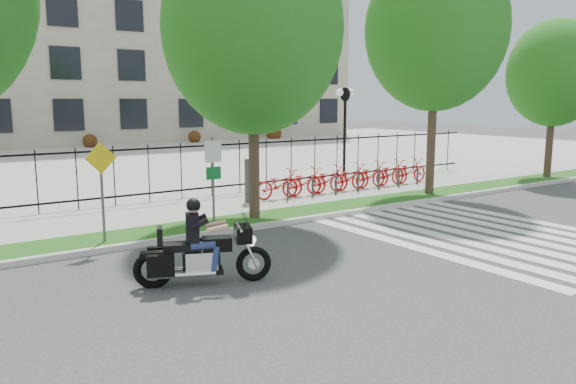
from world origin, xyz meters
TOP-DOWN VIEW (x-y plane):
  - ground at (0.00, 0.00)m, footprint 120.00×120.00m
  - curb at (0.00, 4.10)m, footprint 60.00×0.20m
  - grass_verge at (0.00, 4.95)m, footprint 60.00×1.50m
  - sidewalk at (0.00, 7.45)m, footprint 60.00×3.50m
  - plaza at (0.00, 25.00)m, footprint 80.00×34.00m
  - crosswalk_stripes at (4.83, 0.00)m, footprint 5.70×8.00m
  - iron_fence at (0.00, 9.20)m, footprint 30.00×0.06m
  - office_building at (0.00, 44.92)m, footprint 60.00×21.90m
  - lamp_post_right at (10.00, 12.00)m, footprint 1.06×0.70m
  - street_tree_1 at (0.46, 4.95)m, footprint 5.24×5.24m
  - street_tree_2 at (8.23, 4.95)m, footprint 5.16×5.16m
  - street_tree_3 at (16.22, 4.95)m, footprint 4.15×4.15m
  - bike_share_station at (6.13, 7.20)m, footprint 8.96×0.88m
  - sign_pole_regulatory at (-1.09, 4.58)m, footprint 0.50×0.09m
  - sign_pole_warning at (-4.16, 4.58)m, footprint 0.78×0.09m
  - motorcycle_rider at (-3.41, 0.60)m, footprint 2.59×1.42m

SIDE VIEW (x-z plane):
  - ground at x=0.00m, z-range 0.00..0.00m
  - crosswalk_stripes at x=4.83m, z-range 0.00..0.01m
  - plaza at x=0.00m, z-range 0.00..0.10m
  - curb at x=0.00m, z-range 0.00..0.15m
  - grass_verge at x=0.00m, z-range 0.00..0.15m
  - sidewalk at x=0.00m, z-range 0.00..0.15m
  - bike_share_station at x=6.13m, z-range -0.08..1.42m
  - motorcycle_rider at x=-3.41m, z-range -0.35..1.77m
  - iron_fence at x=0.00m, z-range 0.15..2.15m
  - sign_pole_regulatory at x=-1.09m, z-range 0.49..2.99m
  - sign_pole_warning at x=-4.16m, z-range 0.50..2.99m
  - lamp_post_right at x=10.00m, z-range 1.08..5.33m
  - street_tree_3 at x=16.22m, z-range 1.28..8.34m
  - street_tree_1 at x=0.46m, z-range 1.38..9.89m
  - street_tree_2 at x=8.23m, z-range 1.67..10.67m
  - office_building at x=0.00m, z-range -0.11..20.04m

